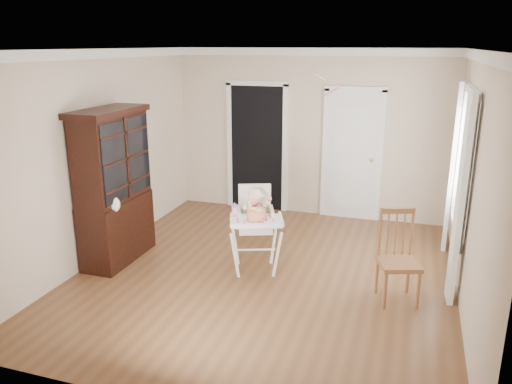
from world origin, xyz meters
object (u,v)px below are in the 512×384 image
(dining_chair, at_px, (398,260))
(high_chair, at_px, (255,219))
(cake, at_px, (257,215))
(china_cabinet, at_px, (114,187))
(sippy_cup, at_px, (235,210))

(dining_chair, bearing_deg, high_chair, 153.57)
(cake, relative_size, china_cabinet, 0.14)
(cake, bearing_deg, sippy_cup, 168.86)
(sippy_cup, bearing_deg, dining_chair, -1.94)
(china_cabinet, height_order, dining_chair, china_cabinet)
(sippy_cup, bearing_deg, cake, -11.14)
(china_cabinet, bearing_deg, sippy_cup, 1.66)
(china_cabinet, bearing_deg, high_chair, 6.70)
(sippy_cup, relative_size, china_cabinet, 0.09)
(high_chair, height_order, china_cabinet, china_cabinet)
(cake, height_order, dining_chair, dining_chair)
(cake, relative_size, dining_chair, 0.27)
(dining_chair, bearing_deg, cake, 161.04)
(sippy_cup, height_order, dining_chair, dining_chair)
(high_chair, relative_size, china_cabinet, 0.55)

